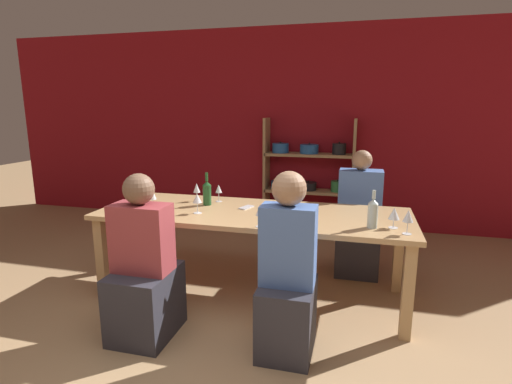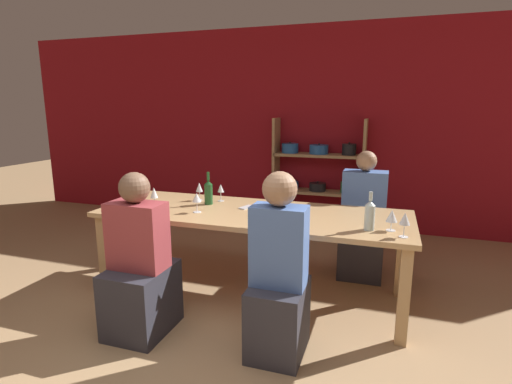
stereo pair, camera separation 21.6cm
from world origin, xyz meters
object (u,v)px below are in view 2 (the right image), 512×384
object	(u,v)px
wine_glass_empty_a	(154,193)
wine_glass_red_c	(199,188)
wine_bottle_green	(370,215)
person_near_b	(140,275)
dining_table	(252,220)
wine_glass_empty_c	(405,219)
wine_glass_red_a	(221,189)
wine_glass_white_a	(255,211)
wine_glass_empty_b	(392,216)
person_far_a	(362,231)
wine_bottle_dark	(208,192)
wine_glass_red_b	(197,198)
cell_phone	(247,207)
shelf_unit	(317,186)
person_near_a	(278,287)

from	to	relation	value
wine_glass_empty_a	wine_glass_red_c	xyz separation A→B (m)	(0.25, 0.39, -0.01)
wine_bottle_green	person_near_b	distance (m)	1.73
dining_table	wine_glass_empty_c	world-z (taller)	wine_glass_empty_c
wine_glass_empty_a	wine_glass_red_a	size ratio (longest dim) A/B	1.14
wine_glass_red_a	wine_glass_white_a	world-z (taller)	wine_glass_white_a
wine_glass_empty_a	wine_glass_empty_b	xyz separation A→B (m)	(1.99, -0.05, -0.02)
wine_bottle_green	person_far_a	bearing A→B (deg)	95.18
wine_glass_empty_c	wine_bottle_dark	bearing A→B (deg)	165.03
wine_glass_red_b	cell_phone	xyz separation A→B (m)	(0.35, 0.28, -0.12)
wine_bottle_dark	person_far_a	size ratio (longest dim) A/B	0.24
wine_bottle_green	wine_glass_empty_c	xyz separation A→B (m)	(0.23, -0.10, 0.01)
shelf_unit	cell_phone	bearing A→B (deg)	-98.03
wine_glass_red_b	person_near_b	world-z (taller)	person_near_b
dining_table	wine_bottle_green	size ratio (longest dim) A/B	9.28
wine_glass_white_a	cell_phone	bearing A→B (deg)	115.94
wine_bottle_dark	wine_glass_red_a	world-z (taller)	wine_bottle_dark
wine_glass_empty_a	wine_glass_red_b	distance (m)	0.43
person_far_a	wine_glass_empty_a	bearing A→B (deg)	27.99
wine_glass_red_a	person_near_b	bearing A→B (deg)	-99.69
cell_phone	person_near_a	size ratio (longest dim) A/B	0.13
person_near_b	wine_glass_empty_a	bearing A→B (deg)	112.45
wine_glass_empty_b	person_near_a	size ratio (longest dim) A/B	0.12
wine_bottle_green	cell_phone	xyz separation A→B (m)	(-1.06, 0.33, -0.11)
wine_glass_red_c	cell_phone	bearing A→B (deg)	-14.23
shelf_unit	wine_bottle_dark	size ratio (longest dim) A/B	4.99
wine_glass_empty_b	person_near_b	distance (m)	1.88
wine_glass_empty_c	person_near_b	world-z (taller)	person_near_b
dining_table	wine_bottle_dark	xyz separation A→B (m)	(-0.47, 0.12, 0.20)
wine_bottle_green	wine_glass_empty_c	size ratio (longest dim) A/B	1.62
person_near_a	wine_glass_red_b	bearing A→B (deg)	146.43
wine_bottle_dark	wine_glass_red_a	bearing A→B (deg)	68.16
shelf_unit	wine_bottle_green	xyz separation A→B (m)	(0.78, -2.36, 0.28)
wine_glass_red_a	cell_phone	distance (m)	0.37
wine_glass_white_a	person_far_a	world-z (taller)	person_far_a
shelf_unit	person_near_b	xyz separation A→B (m)	(-0.79, -2.95, -0.16)
wine_glass_red_a	wine_glass_empty_b	xyz separation A→B (m)	(1.53, -0.47, -0.01)
dining_table	wine_glass_red_a	bearing A→B (deg)	146.57
wine_glass_empty_b	wine_glass_white_a	size ratio (longest dim) A/B	0.91
cell_phone	person_near_a	xyz separation A→B (m)	(0.53, -0.86, -0.30)
wine_bottle_dark	wine_glass_empty_a	size ratio (longest dim) A/B	1.62
wine_bottle_dark	wine_glass_white_a	size ratio (longest dim) A/B	1.75
wine_glass_red_b	wine_glass_white_a	xyz separation A→B (m)	(0.60, -0.24, -0.00)
wine_glass_red_a	wine_glass_white_a	distance (m)	0.89
wine_glass_white_a	wine_glass_red_c	distance (m)	1.02
wine_glass_red_c	person_near_a	distance (m)	1.51
wine_glass_empty_b	cell_phone	xyz separation A→B (m)	(-1.22, 0.30, -0.10)
wine_glass_red_b	wine_glass_empty_b	xyz separation A→B (m)	(1.56, -0.02, -0.01)
shelf_unit	wine_glass_red_c	bearing A→B (deg)	-113.19
wine_glass_red_a	cell_phone	size ratio (longest dim) A/B	0.99
person_near_b	dining_table	bearing A→B (deg)	53.87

